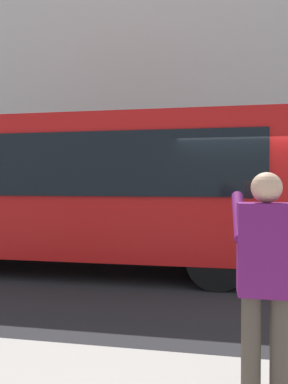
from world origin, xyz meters
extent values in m
plane|color=#232326|center=(0.00, 0.00, 0.00)|extent=(60.00, 60.00, 0.00)
cube|color=beige|center=(0.00, -6.80, 6.00)|extent=(28.00, 0.80, 12.00)
cube|color=red|center=(3.62, -0.33, 1.70)|extent=(9.00, 2.50, 2.60)
cube|color=black|center=(3.62, 0.93, 2.10)|extent=(7.60, 0.06, 1.10)
cylinder|color=black|center=(0.62, -1.43, 0.50)|extent=(1.00, 0.28, 1.00)
cylinder|color=black|center=(0.62, 0.77, 0.50)|extent=(1.00, 0.28, 1.00)
cylinder|color=#4C4238|center=(0.20, 4.27, 0.56)|extent=(0.14, 0.14, 0.82)
cylinder|color=#4C4238|center=(0.40, 4.27, 0.56)|extent=(0.14, 0.14, 0.82)
cube|color=#6B1960|center=(0.30, 4.27, 1.30)|extent=(0.40, 0.24, 0.66)
sphere|color=#D8A884|center=(0.30, 4.27, 1.74)|extent=(0.22, 0.22, 0.22)
cylinder|color=#6B1960|center=(0.48, 4.11, 1.52)|extent=(0.09, 0.48, 0.37)
cube|color=black|center=(0.40, 3.97, 1.72)|extent=(0.07, 0.01, 0.14)
camera|label=1|loc=(0.67, 7.06, 1.77)|focal=35.15mm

